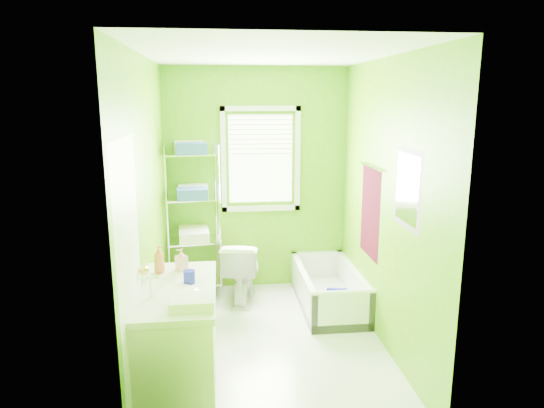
{
  "coord_description": "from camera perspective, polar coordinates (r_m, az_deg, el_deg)",
  "views": [
    {
      "loc": [
        -0.43,
        -4.14,
        2.25
      ],
      "look_at": [
        0.05,
        0.25,
        1.28
      ],
      "focal_mm": 32.0,
      "sensor_mm": 36.0,
      "label": 1
    }
  ],
  "objects": [
    {
      "name": "window",
      "position": [
        5.62,
        -1.34,
        5.92
      ],
      "size": [
        0.92,
        0.05,
        1.22
      ],
      "color": "white",
      "rests_on": "ground"
    },
    {
      "name": "toilet",
      "position": [
        5.48,
        -3.55,
        -7.81
      ],
      "size": [
        0.51,
        0.76,
        0.71
      ],
      "primitive_type": "imported",
      "rotation": [
        0.0,
        0.0,
        2.97
      ],
      "color": "white",
      "rests_on": "ground"
    },
    {
      "name": "door",
      "position": [
        3.44,
        -16.23,
        -9.41
      ],
      "size": [
        0.09,
        0.8,
        2.0
      ],
      "color": "white",
      "rests_on": "ground"
    },
    {
      "name": "vanity",
      "position": [
        3.91,
        -10.94,
        -15.11
      ],
      "size": [
        0.59,
        1.14,
        1.09
      ],
      "color": "white",
      "rests_on": "ground"
    },
    {
      "name": "ground",
      "position": [
        4.73,
        -0.32,
        -15.97
      ],
      "size": [
        2.9,
        2.9,
        0.0
      ],
      "primitive_type": "plane",
      "color": "silver",
      "rests_on": "ground"
    },
    {
      "name": "room_envelope",
      "position": [
        4.22,
        -0.34,
        2.83
      ],
      "size": [
        2.14,
        2.94,
        2.62
      ],
      "color": "#519707",
      "rests_on": "ground"
    },
    {
      "name": "bathtub",
      "position": [
        5.45,
        6.7,
        -10.47
      ],
      "size": [
        0.63,
        1.35,
        0.44
      ],
      "color": "white",
      "rests_on": "ground"
    },
    {
      "name": "wire_shelf_unit",
      "position": [
        5.5,
        -9.14,
        0.09
      ],
      "size": [
        0.63,
        0.5,
        1.78
      ],
      "color": "silver",
      "rests_on": "ground"
    },
    {
      "name": "right_wall_decor",
      "position": [
        4.47,
        13.0,
        0.1
      ],
      "size": [
        0.04,
        1.48,
        1.17
      ],
      "color": "#450816",
      "rests_on": "ground"
    }
  ]
}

